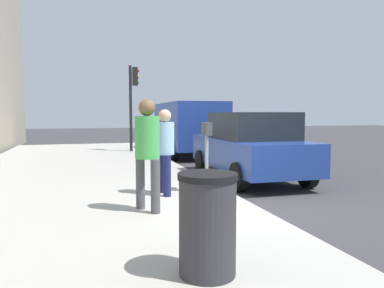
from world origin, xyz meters
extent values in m
plane|color=#38383A|center=(0.00, 0.00, 0.00)|extent=(80.00, 80.00, 0.00)
cube|color=#A8A59E|center=(0.00, 3.00, 0.07)|extent=(28.00, 6.00, 0.15)
cylinder|color=gray|center=(0.74, 0.46, 0.72)|extent=(0.07, 0.07, 1.15)
cube|color=#383D42|center=(0.64, 0.46, 1.43)|extent=(0.16, 0.11, 0.26)
cube|color=#383D42|center=(0.84, 0.46, 1.43)|extent=(0.16, 0.11, 0.26)
cube|color=#268C33|center=(0.64, 0.40, 1.45)|extent=(0.10, 0.01, 0.10)
cube|color=#268C33|center=(0.84, 0.40, 1.45)|extent=(0.10, 0.01, 0.10)
cylinder|color=#191E4C|center=(0.91, 1.32, 0.55)|extent=(0.15, 0.15, 0.79)
cylinder|color=#191E4C|center=(0.55, 1.32, 0.55)|extent=(0.15, 0.15, 0.79)
cylinder|color=#8CB7E0|center=(0.73, 1.32, 1.26)|extent=(0.36, 0.36, 0.63)
sphere|color=tan|center=(0.73, 1.32, 1.69)|extent=(0.25, 0.25, 0.25)
cylinder|color=#47474C|center=(-0.23, 1.95, 0.58)|extent=(0.15, 0.15, 0.86)
cylinder|color=#47474C|center=(-0.58, 1.76, 0.58)|extent=(0.15, 0.15, 0.86)
cylinder|color=green|center=(-0.41, 1.86, 1.36)|extent=(0.40, 0.40, 0.68)
sphere|color=brown|center=(-0.41, 1.86, 1.83)|extent=(0.27, 0.27, 0.27)
cube|color=navy|center=(2.62, -1.35, 0.71)|extent=(4.43, 1.92, 0.76)
cube|color=black|center=(2.42, -1.35, 1.43)|extent=(2.23, 1.73, 0.68)
cylinder|color=black|center=(4.07, -0.50, 0.33)|extent=(0.66, 0.23, 0.66)
cylinder|color=black|center=(4.04, -2.25, 0.33)|extent=(0.66, 0.23, 0.66)
cylinder|color=black|center=(1.21, -0.45, 0.33)|extent=(0.66, 0.23, 0.66)
cylinder|color=black|center=(1.18, -2.20, 0.33)|extent=(0.66, 0.23, 0.66)
cube|color=navy|center=(8.57, -1.35, 1.28)|extent=(5.26, 2.17, 1.80)
cylinder|color=black|center=(10.29, -0.45, 0.38)|extent=(0.77, 0.24, 0.76)
cylinder|color=black|center=(10.23, -2.35, 0.38)|extent=(0.77, 0.24, 0.76)
cylinder|color=black|center=(6.91, -0.35, 0.38)|extent=(0.77, 0.24, 0.76)
cylinder|color=black|center=(6.85, -2.25, 0.38)|extent=(0.77, 0.24, 0.76)
cylinder|color=black|center=(9.45, 0.91, 1.95)|extent=(0.12, 0.12, 3.60)
cube|color=black|center=(9.45, 0.71, 3.30)|extent=(0.24, 0.20, 0.76)
sphere|color=red|center=(9.45, 0.60, 3.54)|extent=(0.14, 0.14, 0.14)
sphere|color=orange|center=(9.45, 0.60, 3.30)|extent=(0.14, 0.14, 0.14)
sphere|color=green|center=(9.45, 0.60, 3.06)|extent=(0.14, 0.14, 0.14)
cylinder|color=#2D2D33|center=(-2.95, 1.69, 0.62)|extent=(0.56, 0.56, 0.95)
cylinder|color=black|center=(-2.95, 1.69, 1.13)|extent=(0.59, 0.59, 0.06)
camera|label=1|loc=(-6.31, 2.84, 1.73)|focal=34.64mm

